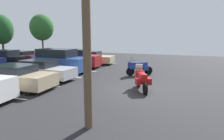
{
  "coord_description": "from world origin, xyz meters",
  "views": [
    {
      "loc": [
        -10.88,
        -2.33,
        3.16
      ],
      "look_at": [
        1.0,
        2.14,
        0.86
      ],
      "focal_mm": 30.69,
      "sensor_mm": 36.0,
      "label": 1
    }
  ],
  "objects_px": {
    "motorcycle_touring": "(141,79)",
    "utility_pole": "(86,2)",
    "car_silver": "(42,70)",
    "car_tan": "(15,77)",
    "car_champagne": "(92,58)",
    "car_far_maroon": "(24,58)",
    "motorcycle_second": "(138,67)",
    "car_red": "(76,58)",
    "car_far_black": "(2,59)",
    "car_blue": "(60,61)"
  },
  "relations": [
    {
      "from": "car_champagne",
      "to": "car_far_black",
      "type": "bearing_deg",
      "value": 128.44
    },
    {
      "from": "car_silver",
      "to": "car_champagne",
      "type": "distance_m",
      "value": 8.26
    },
    {
      "from": "car_silver",
      "to": "utility_pole",
      "type": "xyz_separation_m",
      "value": [
        -5.45,
        -6.59,
        3.49
      ]
    },
    {
      "from": "motorcycle_second",
      "to": "car_far_black",
      "type": "relative_size",
      "value": 0.38
    },
    {
      "from": "car_blue",
      "to": "car_red",
      "type": "distance_m",
      "value": 2.75
    },
    {
      "from": "car_silver",
      "to": "car_red",
      "type": "distance_m",
      "value": 5.54
    },
    {
      "from": "car_red",
      "to": "car_champagne",
      "type": "height_order",
      "value": "car_red"
    },
    {
      "from": "utility_pole",
      "to": "car_silver",
      "type": "bearing_deg",
      "value": 50.43
    },
    {
      "from": "car_silver",
      "to": "car_tan",
      "type": "bearing_deg",
      "value": -176.03
    },
    {
      "from": "car_red",
      "to": "car_far_maroon",
      "type": "bearing_deg",
      "value": 91.04
    },
    {
      "from": "motorcycle_second",
      "to": "car_blue",
      "type": "xyz_separation_m",
      "value": [
        -1.08,
        6.66,
        0.3
      ]
    },
    {
      "from": "motorcycle_touring",
      "to": "car_champagne",
      "type": "bearing_deg",
      "value": 41.13
    },
    {
      "from": "car_silver",
      "to": "car_far_maroon",
      "type": "xyz_separation_m",
      "value": [
        5.39,
        7.13,
        0.03
      ]
    },
    {
      "from": "car_silver",
      "to": "utility_pole",
      "type": "relative_size",
      "value": 0.6
    },
    {
      "from": "motorcycle_touring",
      "to": "car_far_maroon",
      "type": "xyz_separation_m",
      "value": [
        5.61,
        14.45,
        0.06
      ]
    },
    {
      "from": "car_silver",
      "to": "car_blue",
      "type": "distance_m",
      "value": 2.81
    },
    {
      "from": "motorcycle_touring",
      "to": "car_blue",
      "type": "distance_m",
      "value": 8.32
    },
    {
      "from": "motorcycle_second",
      "to": "car_red",
      "type": "distance_m",
      "value": 6.98
    },
    {
      "from": "car_tan",
      "to": "car_far_black",
      "type": "relative_size",
      "value": 0.98
    },
    {
      "from": "car_tan",
      "to": "car_far_maroon",
      "type": "relative_size",
      "value": 0.98
    },
    {
      "from": "motorcycle_touring",
      "to": "utility_pole",
      "type": "relative_size",
      "value": 0.25
    },
    {
      "from": "car_tan",
      "to": "car_far_black",
      "type": "xyz_separation_m",
      "value": [
        5.26,
        7.31,
        0.2
      ]
    },
    {
      "from": "motorcycle_touring",
      "to": "motorcycle_second",
      "type": "relative_size",
      "value": 1.08
    },
    {
      "from": "car_far_maroon",
      "to": "utility_pole",
      "type": "bearing_deg",
      "value": -128.28
    },
    {
      "from": "car_silver",
      "to": "car_blue",
      "type": "relative_size",
      "value": 1.03
    },
    {
      "from": "car_tan",
      "to": "motorcycle_second",
      "type": "bearing_deg",
      "value": -43.22
    },
    {
      "from": "utility_pole",
      "to": "motorcycle_touring",
      "type": "bearing_deg",
      "value": -7.94
    },
    {
      "from": "car_red",
      "to": "utility_pole",
      "type": "height_order",
      "value": "utility_pole"
    },
    {
      "from": "motorcycle_touring",
      "to": "car_far_black",
      "type": "xyz_separation_m",
      "value": [
        2.9,
        14.45,
        0.23
      ]
    },
    {
      "from": "car_silver",
      "to": "car_red",
      "type": "relative_size",
      "value": 1.01
    },
    {
      "from": "car_tan",
      "to": "car_champagne",
      "type": "relative_size",
      "value": 1.01
    },
    {
      "from": "car_far_black",
      "to": "car_champagne",
      "type": "bearing_deg",
      "value": -51.56
    },
    {
      "from": "motorcycle_touring",
      "to": "motorcycle_second",
      "type": "height_order",
      "value": "motorcycle_second"
    },
    {
      "from": "car_blue",
      "to": "car_far_black",
      "type": "height_order",
      "value": "car_blue"
    },
    {
      "from": "car_champagne",
      "to": "car_silver",
      "type": "bearing_deg",
      "value": -179.37
    },
    {
      "from": "car_far_black",
      "to": "car_tan",
      "type": "bearing_deg",
      "value": -125.74
    },
    {
      "from": "car_champagne",
      "to": "car_far_maroon",
      "type": "bearing_deg",
      "value": 112.19
    },
    {
      "from": "car_blue",
      "to": "motorcycle_touring",
      "type": "bearing_deg",
      "value": -111.04
    },
    {
      "from": "motorcycle_touring",
      "to": "motorcycle_second",
      "type": "bearing_deg",
      "value": 15.14
    },
    {
      "from": "car_blue",
      "to": "utility_pole",
      "type": "distance_m",
      "value": 11.27
    },
    {
      "from": "car_tan",
      "to": "motorcycle_touring",
      "type": "bearing_deg",
      "value": -71.68
    },
    {
      "from": "motorcycle_touring",
      "to": "car_champagne",
      "type": "distance_m",
      "value": 11.26
    },
    {
      "from": "car_red",
      "to": "motorcycle_second",
      "type": "bearing_deg",
      "value": -103.82
    },
    {
      "from": "motorcycle_second",
      "to": "car_champagne",
      "type": "xyz_separation_m",
      "value": [
        4.42,
        6.31,
        -0.02
      ]
    },
    {
      "from": "car_far_maroon",
      "to": "car_champagne",
      "type": "bearing_deg",
      "value": -67.81
    },
    {
      "from": "motorcycle_touring",
      "to": "utility_pole",
      "type": "height_order",
      "value": "utility_pole"
    },
    {
      "from": "car_blue",
      "to": "utility_pole",
      "type": "height_order",
      "value": "utility_pole"
    },
    {
      "from": "car_red",
      "to": "car_far_maroon",
      "type": "xyz_separation_m",
      "value": [
        -0.12,
        6.58,
        -0.19
      ]
    },
    {
      "from": "car_tan",
      "to": "car_silver",
      "type": "xyz_separation_m",
      "value": [
        2.59,
        0.18,
        -0.01
      ]
    },
    {
      "from": "car_red",
      "to": "car_champagne",
      "type": "xyz_separation_m",
      "value": [
        2.75,
        -0.46,
        -0.24
      ]
    }
  ]
}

